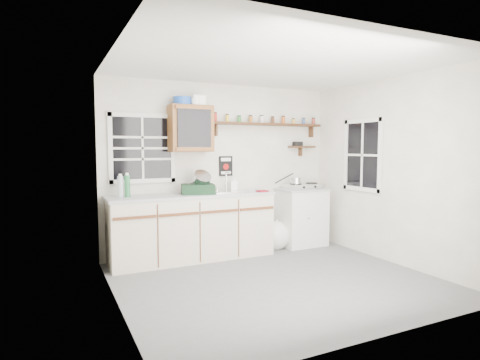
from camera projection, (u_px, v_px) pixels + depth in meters
The scene contains 18 objects.
room at pixel (277, 175), 4.62m from camera, with size 3.64×3.24×2.54m.
main_cabinet at pixel (193, 226), 5.59m from camera, with size 2.31×0.63×0.92m.
right_cabinet at pixel (301, 217), 6.41m from camera, with size 0.73×0.57×0.91m.
sink at pixel (227, 191), 5.79m from camera, with size 0.52×0.44×0.29m.
upper_cabinet at pixel (191, 129), 5.62m from camera, with size 0.60×0.32×0.65m.
upper_cabinet_clutter at pixel (189, 101), 5.58m from camera, with size 0.44×0.24×0.14m.
spice_shelf at pixel (267, 124), 6.23m from camera, with size 1.91×0.18×0.34m.
secondary_shelf at pixel (300, 146), 6.55m from camera, with size 0.45×0.16×0.24m.
warning_sign at pixel (226, 166), 6.06m from camera, with size 0.22×0.02×0.30m.
window_back at pixel (142, 148), 5.49m from camera, with size 0.93×0.03×0.98m.
window_right at pixel (363, 155), 5.87m from camera, with size 0.03×0.78×1.08m.
water_bottles at pixel (124, 186), 5.18m from camera, with size 0.16×0.11×0.31m.
dish_rack at pixel (199, 186), 5.56m from camera, with size 0.51×0.43×0.34m.
soap_bottle at pixel (234, 183), 5.97m from camera, with size 0.10×0.10×0.21m, color silver.
rag at pixel (262, 191), 5.81m from camera, with size 0.15×0.13×0.02m, color maroon.
hotplate at pixel (304, 186), 6.37m from camera, with size 0.60×0.33×0.09m.
saucepan at pixel (295, 181), 6.29m from camera, with size 0.41×0.19×0.17m.
trash_bag at pixel (276, 235), 6.18m from camera, with size 0.43×0.39×0.49m.
Camera 1 is at (-2.39, -3.96, 1.56)m, focal length 30.00 mm.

